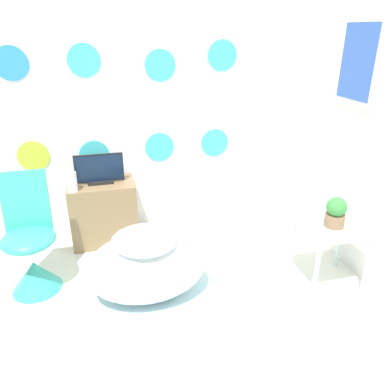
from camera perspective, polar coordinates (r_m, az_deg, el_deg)
The scene contains 10 objects.
wall_back_dotted at distance 3.35m, azimuth -10.28°, elevation 15.19°, with size 4.22×0.05×2.60m.
wall_right at distance 3.03m, azimuth 24.76°, elevation 12.75°, with size 0.06×2.89×2.60m.
rug at distance 2.70m, azimuth -6.53°, elevation -17.27°, with size 1.21×0.89×0.01m.
bathtub at distance 2.68m, azimuth -6.94°, elevation -11.20°, with size 0.84×0.55×0.48m.
chair at distance 2.95m, azimuth -23.18°, elevation -8.96°, with size 0.37×0.38×0.87m.
tv_cabinet at distance 3.41m, azimuth -13.29°, elevation -2.96°, with size 0.56×0.37×0.56m.
tv at distance 3.26m, azimuth -13.92°, elevation 3.21°, with size 0.40×0.12×0.25m.
vase at distance 3.15m, azimuth -17.86°, elevation 1.56°, with size 0.08×0.08×0.19m.
side_table at distance 2.89m, azimuth 20.51°, elevation -6.34°, with size 0.46×0.39×0.48m.
potted_plant_left at distance 2.80m, azimuth 21.07°, elevation -2.88°, with size 0.14×0.14×0.22m.
Camera 1 is at (-0.24, -1.40, 1.76)m, focal length 35.00 mm.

